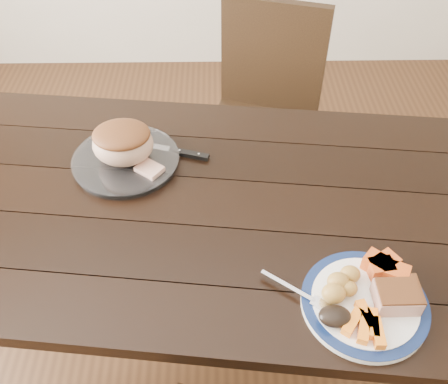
{
  "coord_description": "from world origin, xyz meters",
  "views": [
    {
      "loc": [
        0.07,
        -0.94,
        1.73
      ],
      "look_at": [
        0.08,
        -0.02,
        0.8
      ],
      "focal_mm": 40.0,
      "sensor_mm": 36.0,
      "label": 1
    }
  ],
  "objects_px": {
    "serving_platter": "(126,161)",
    "pork_slice": "(396,297)",
    "roast_joint": "(123,144)",
    "fork": "(300,293)",
    "carving_knife": "(177,152)",
    "dinner_plate": "(364,304)",
    "chair_far": "(264,109)",
    "dining_table": "(196,223)"
  },
  "relations": [
    {
      "from": "dining_table",
      "to": "fork",
      "type": "xyz_separation_m",
      "value": [
        0.25,
        -0.31,
        0.11
      ]
    },
    {
      "from": "chair_far",
      "to": "fork",
      "type": "relative_size",
      "value": 6.05
    },
    {
      "from": "dining_table",
      "to": "fork",
      "type": "relative_size",
      "value": 11.01
    },
    {
      "from": "pork_slice",
      "to": "fork",
      "type": "relative_size",
      "value": 0.61
    },
    {
      "from": "roast_joint",
      "to": "dining_table",
      "type": "bearing_deg",
      "value": -37.01
    },
    {
      "from": "carving_knife",
      "to": "dining_table",
      "type": "bearing_deg",
      "value": -56.3
    },
    {
      "from": "fork",
      "to": "serving_platter",
      "type": "bearing_deg",
      "value": 170.18
    },
    {
      "from": "carving_knife",
      "to": "dinner_plate",
      "type": "bearing_deg",
      "value": -32.75
    },
    {
      "from": "roast_joint",
      "to": "carving_knife",
      "type": "xyz_separation_m",
      "value": [
        0.15,
        0.04,
        -0.07
      ]
    },
    {
      "from": "dinner_plate",
      "to": "fork",
      "type": "height_order",
      "value": "fork"
    },
    {
      "from": "dining_table",
      "to": "serving_platter",
      "type": "relative_size",
      "value": 5.6
    },
    {
      "from": "chair_far",
      "to": "dinner_plate",
      "type": "distance_m",
      "value": 1.1
    },
    {
      "from": "dinner_plate",
      "to": "roast_joint",
      "type": "relative_size",
      "value": 1.64
    },
    {
      "from": "carving_knife",
      "to": "roast_joint",
      "type": "bearing_deg",
      "value": -146.67
    },
    {
      "from": "dinner_plate",
      "to": "fork",
      "type": "xyz_separation_m",
      "value": [
        -0.14,
        0.02,
        0.01
      ]
    },
    {
      "from": "roast_joint",
      "to": "chair_far",
      "type": "bearing_deg",
      "value": 51.64
    },
    {
      "from": "roast_joint",
      "to": "carving_knife",
      "type": "relative_size",
      "value": 0.55
    },
    {
      "from": "serving_platter",
      "to": "pork_slice",
      "type": "height_order",
      "value": "pork_slice"
    },
    {
      "from": "pork_slice",
      "to": "carving_knife",
      "type": "height_order",
      "value": "pork_slice"
    },
    {
      "from": "roast_joint",
      "to": "serving_platter",
      "type": "bearing_deg",
      "value": 0.0
    },
    {
      "from": "dining_table",
      "to": "dinner_plate",
      "type": "height_order",
      "value": "dinner_plate"
    },
    {
      "from": "roast_joint",
      "to": "carving_knife",
      "type": "height_order",
      "value": "roast_joint"
    },
    {
      "from": "dining_table",
      "to": "chair_far",
      "type": "height_order",
      "value": "chair_far"
    },
    {
      "from": "chair_far",
      "to": "serving_platter",
      "type": "height_order",
      "value": "chair_far"
    },
    {
      "from": "dining_table",
      "to": "pork_slice",
      "type": "xyz_separation_m",
      "value": [
        0.45,
        -0.34,
        0.13
      ]
    },
    {
      "from": "dinner_plate",
      "to": "serving_platter",
      "type": "relative_size",
      "value": 0.94
    },
    {
      "from": "dinner_plate",
      "to": "pork_slice",
      "type": "height_order",
      "value": "pork_slice"
    },
    {
      "from": "pork_slice",
      "to": "fork",
      "type": "height_order",
      "value": "pork_slice"
    },
    {
      "from": "fork",
      "to": "carving_knife",
      "type": "relative_size",
      "value": 0.49
    },
    {
      "from": "fork",
      "to": "roast_joint",
      "type": "height_order",
      "value": "roast_joint"
    },
    {
      "from": "serving_platter",
      "to": "carving_knife",
      "type": "height_order",
      "value": "serving_platter"
    },
    {
      "from": "pork_slice",
      "to": "roast_joint",
      "type": "height_order",
      "value": "roast_joint"
    },
    {
      "from": "serving_platter",
      "to": "dining_table",
      "type": "bearing_deg",
      "value": -37.01
    },
    {
      "from": "pork_slice",
      "to": "roast_joint",
      "type": "distance_m",
      "value": 0.82
    },
    {
      "from": "dining_table",
      "to": "dinner_plate",
      "type": "xyz_separation_m",
      "value": [
        0.39,
        -0.34,
        0.1
      ]
    },
    {
      "from": "dinner_plate",
      "to": "pork_slice",
      "type": "distance_m",
      "value": 0.07
    },
    {
      "from": "fork",
      "to": "roast_joint",
      "type": "distance_m",
      "value": 0.65
    },
    {
      "from": "pork_slice",
      "to": "chair_far",
      "type": "bearing_deg",
      "value": 100.32
    },
    {
      "from": "dining_table",
      "to": "chair_far",
      "type": "distance_m",
      "value": 0.79
    },
    {
      "from": "carving_knife",
      "to": "chair_far",
      "type": "bearing_deg",
      "value": 76.93
    },
    {
      "from": "roast_joint",
      "to": "carving_knife",
      "type": "bearing_deg",
      "value": 16.14
    },
    {
      "from": "pork_slice",
      "to": "fork",
      "type": "xyz_separation_m",
      "value": [
        -0.21,
        0.03,
        -0.02
      ]
    }
  ]
}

